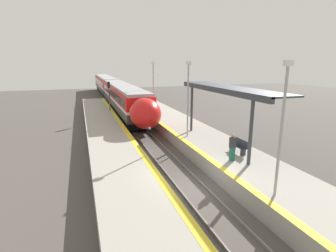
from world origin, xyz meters
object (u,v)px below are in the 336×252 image
Objects in this scene: platform_bench at (239,145)px; lamppost_mid at (188,95)px; person_waiting at (232,147)px; lamppost_far at (153,85)px; train at (113,90)px; railway_signal at (109,96)px; lamppost_near at (282,122)px.

lamppost_mid reaches higher than platform_bench.
person_waiting is 0.29× the size of lamppost_far.
person_waiting is (2.91, -32.25, -0.36)m from train.
lamppost_near is (4.51, -23.15, 1.52)m from railway_signal.
railway_signal is 0.77× the size of lamppost_near.
person_waiting is 0.38× the size of railway_signal.
platform_bench is 14.88m from lamppost_far.
lamppost_near is at bearing -107.50° from platform_bench.
lamppost_near is at bearing -95.99° from person_waiting.
platform_bench is 0.26× the size of lamppost_mid.
train is 26.71m from lamppost_mid.
train is 13.44m from railway_signal.
person_waiting is 15.84m from lamppost_far.
railway_signal is at bearing 104.63° from person_waiting.
lamppost_far reaches higher than railway_signal.
lamppost_near reaches higher than railway_signal.
lamppost_far is (0.00, 19.82, 0.00)m from lamppost_near.
train is 32.87× the size of platform_bench.
train is 31.41m from platform_bench.
lamppost_far is (-0.44, 15.65, 2.40)m from person_waiting.
lamppost_mid is at bearing -90.00° from lamppost_far.
lamppost_near is at bearing -78.97° from railway_signal.
lamppost_near is 1.00× the size of lamppost_far.
train is 16.91m from lamppost_far.
platform_bench is 6.22m from lamppost_near.
lamppost_near is 9.91m from lamppost_mid.
train is 29.88× the size of person_waiting.
lamppost_far is (4.51, -3.32, 1.52)m from railway_signal.
lamppost_mid is (-1.67, 4.61, 2.78)m from platform_bench.
lamppost_mid is at bearing 90.00° from lamppost_near.
lamppost_mid is (0.00, 9.91, 0.00)m from lamppost_near.
lamppost_near and lamppost_far have the same top height.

